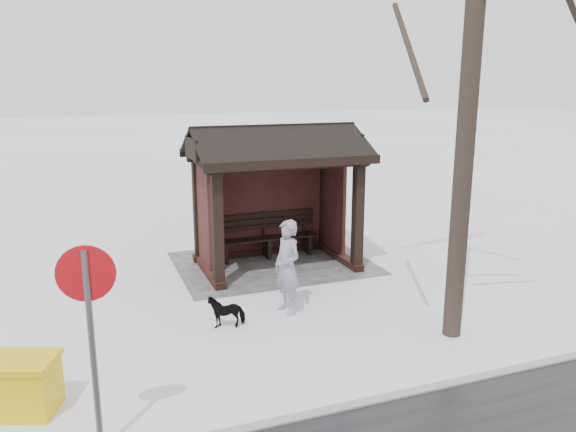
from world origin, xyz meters
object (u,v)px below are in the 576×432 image
object	(u,v)px
bus_shelter	(273,167)
dog	(226,311)
pedestrian	(287,267)
road_sign	(89,306)
grit_bin	(18,385)

from	to	relation	value
bus_shelter	dog	bearing A→B (deg)	57.05
bus_shelter	pedestrian	world-z (taller)	bus_shelter
pedestrian	road_sign	distance (m)	4.40
pedestrian	grit_bin	distance (m)	4.50
bus_shelter	dog	xyz separation A→B (m)	(1.79, 2.77, -1.91)
bus_shelter	road_sign	distance (m)	6.72
dog	pedestrian	bearing A→B (deg)	110.08
road_sign	bus_shelter	bearing A→B (deg)	-116.44
road_sign	dog	bearing A→B (deg)	-119.07
grit_bin	dog	bearing A→B (deg)	-132.05
bus_shelter	pedestrian	distance (m)	3.00
bus_shelter	grit_bin	size ratio (longest dim) A/B	3.32
dog	bus_shelter	bearing A→B (deg)	158.86
grit_bin	bus_shelter	bearing A→B (deg)	-117.31
pedestrian	grit_bin	size ratio (longest dim) A/B	1.53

